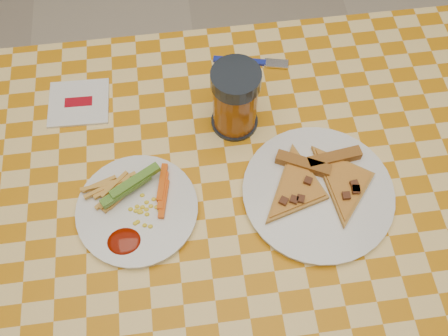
{
  "coord_description": "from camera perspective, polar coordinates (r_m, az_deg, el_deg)",
  "views": [
    {
      "loc": [
        -0.06,
        -0.33,
        1.56
      ],
      "look_at": [
        -0.01,
        0.09,
        0.78
      ],
      "focal_mm": 40.0,
      "sensor_mm": 36.0,
      "label": 1
    }
  ],
  "objects": [
    {
      "name": "fork",
      "position": [
        1.05,
        3.19,
        12.04
      ],
      "size": [
        0.15,
        0.05,
        0.01
      ],
      "rotation": [
        0.0,
        0.0,
        -0.23
      ],
      "color": "navy",
      "rests_on": "table"
    },
    {
      "name": "napkin",
      "position": [
        1.03,
        -16.26,
        7.18
      ],
      "size": [
        0.12,
        0.11,
        0.01
      ],
      "rotation": [
        0.0,
        0.0,
        -0.03
      ],
      "color": "white",
      "rests_on": "table"
    },
    {
      "name": "fries_veggies",
      "position": [
        0.87,
        -10.62,
        -3.52
      ],
      "size": [
        0.17,
        0.16,
        0.04
      ],
      "color": "gold",
      "rests_on": "plate_left"
    },
    {
      "name": "drink_glass",
      "position": [
        0.91,
        1.29,
        7.76
      ],
      "size": [
        0.09,
        0.09,
        0.15
      ],
      "color": "black",
      "rests_on": "table"
    },
    {
      "name": "plate_right",
      "position": [
        0.9,
        10.66,
        -2.85
      ],
      "size": [
        0.34,
        0.34,
        0.01
      ],
      "primitive_type": "cylinder",
      "rotation": [
        0.0,
        0.0,
        -0.35
      ],
      "color": "white",
      "rests_on": "table"
    },
    {
      "name": "pizza_slices",
      "position": [
        0.89,
        10.84,
        -1.59
      ],
      "size": [
        0.25,
        0.22,
        0.02
      ],
      "color": "gold",
      "rests_on": "plate_right"
    },
    {
      "name": "table",
      "position": [
        0.94,
        1.15,
        -7.25
      ],
      "size": [
        1.28,
        0.88,
        0.76
      ],
      "color": "silver",
      "rests_on": "ground"
    },
    {
      "name": "ground",
      "position": [
        1.59,
        0.7,
        -16.09
      ],
      "size": [
        8.0,
        8.0,
        0.0
      ],
      "primitive_type": "plane",
      "color": "beige",
      "rests_on": "ground"
    },
    {
      "name": "plate_left",
      "position": [
        0.88,
        -9.86,
        -4.78
      ],
      "size": [
        0.25,
        0.25,
        0.01
      ],
      "primitive_type": "cylinder",
      "rotation": [
        0.0,
        0.0,
        0.21
      ],
      "color": "white",
      "rests_on": "table"
    }
  ]
}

